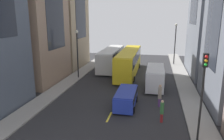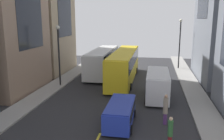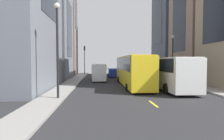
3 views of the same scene
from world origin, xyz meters
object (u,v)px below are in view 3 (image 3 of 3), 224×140
at_px(delivery_van_white, 99,71).
at_px(traffic_light_near_corner, 85,55).
at_px(pedestrian_waiting_curb, 96,71).
at_px(pedestrian_crossing_mid, 96,71).
at_px(streetcar_yellow, 132,68).
at_px(car_blue_0, 113,72).
at_px(city_bus_white, 166,70).

height_order(delivery_van_white, traffic_light_near_corner, traffic_light_near_corner).
bearing_deg(pedestrian_waiting_curb, pedestrian_crossing_mid, -57.96).
xyz_separation_m(streetcar_yellow, car_blue_0, (1.36, -12.59, -1.17)).
relative_size(streetcar_yellow, pedestrian_crossing_mid, 6.87).
distance_m(city_bus_white, delivery_van_white, 11.59).
relative_size(streetcar_yellow, traffic_light_near_corner, 2.18).
bearing_deg(traffic_light_near_corner, pedestrian_crossing_mid, 133.42).
bearing_deg(car_blue_0, traffic_light_near_corner, -42.02).
bearing_deg(delivery_van_white, streetcar_yellow, 123.02).
height_order(pedestrian_waiting_curb, pedestrian_crossing_mid, pedestrian_waiting_curb).
bearing_deg(streetcar_yellow, car_blue_0, -83.85).
height_order(streetcar_yellow, car_blue_0, streetcar_yellow).
distance_m(city_bus_white, pedestrian_waiting_curb, 16.75).
relative_size(streetcar_yellow, pedestrian_waiting_curb, 5.93).
bearing_deg(car_blue_0, city_bus_white, 106.88).
bearing_deg(streetcar_yellow, pedestrian_waiting_curb, -69.26).
bearing_deg(city_bus_white, pedestrian_crossing_mid, -66.02).
height_order(city_bus_white, traffic_light_near_corner, traffic_light_near_corner).
bearing_deg(pedestrian_crossing_mid, delivery_van_white, 159.27).
distance_m(delivery_van_white, pedestrian_crossing_mid, 9.08).
height_order(streetcar_yellow, traffic_light_near_corner, traffic_light_near_corner).
xyz_separation_m(streetcar_yellow, pedestrian_waiting_curb, (4.54, -12.00, -0.92)).
height_order(car_blue_0, traffic_light_near_corner, traffic_light_near_corner).
bearing_deg(traffic_light_near_corner, city_bus_white, 116.89).
bearing_deg(pedestrian_waiting_curb, traffic_light_near_corner, -36.80).
height_order(city_bus_white, pedestrian_waiting_curb, city_bus_white).
distance_m(car_blue_0, traffic_light_near_corner, 8.48).
relative_size(delivery_van_white, traffic_light_near_corner, 0.95).
bearing_deg(pedestrian_waiting_curb, car_blue_0, -140.28).
xyz_separation_m(delivery_van_white, car_blue_0, (-2.67, -6.40, -0.56)).
relative_size(delivery_van_white, pedestrian_waiting_curb, 2.59).
xyz_separation_m(city_bus_white, pedestrian_crossing_mid, (8.01, -18.00, -0.97)).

